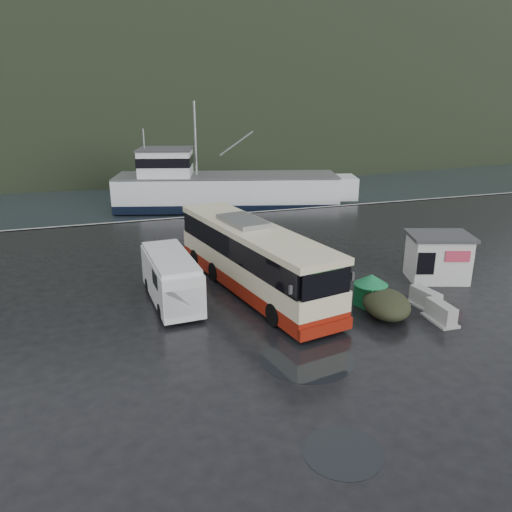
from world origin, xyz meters
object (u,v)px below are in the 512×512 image
object	(u,v)px
coach_bus	(253,289)
jersey_barrier_a	(440,321)
white_van	(172,302)
jersey_barrier_b	(424,307)
dome_tent	(385,316)
ticket_kiosk	(435,279)
fishing_trawler	(227,194)
waste_bin_left	(299,319)
waste_bin_right	(369,306)

from	to	relation	value
coach_bus	jersey_barrier_a	xyz separation A→B (m)	(6.72, -6.13, 0.00)
white_van	jersey_barrier_b	size ratio (longest dim) A/B	3.31
jersey_barrier_b	dome_tent	bearing A→B (deg)	-172.84
ticket_kiosk	jersey_barrier_b	xyz separation A→B (m)	(-2.79, -2.90, 0.00)
dome_tent	jersey_barrier_b	size ratio (longest dim) A/B	1.67
jersey_barrier_a	fishing_trawler	world-z (taller)	fishing_trawler
dome_tent	jersey_barrier_b	distance (m)	2.30
fishing_trawler	jersey_barrier_a	bearing A→B (deg)	-71.57
jersey_barrier_b	fishing_trawler	bearing A→B (deg)	93.63
white_van	waste_bin_left	world-z (taller)	white_van
jersey_barrier_b	fishing_trawler	size ratio (longest dim) A/B	0.07
jersey_barrier_a	fishing_trawler	distance (m)	30.77
white_van	jersey_barrier_a	size ratio (longest dim) A/B	3.32
coach_bus	jersey_barrier_b	bearing A→B (deg)	-44.08
fishing_trawler	coach_bus	bearing A→B (deg)	-86.33
coach_bus	waste_bin_left	bearing A→B (deg)	-88.60
ticket_kiosk	jersey_barrier_a	bearing A→B (deg)	-106.35
ticket_kiosk	waste_bin_right	bearing A→B (deg)	-140.42
coach_bus	jersey_barrier_b	xyz separation A→B (m)	(7.03, -4.59, 0.00)
waste_bin_left	dome_tent	bearing A→B (deg)	-12.44
dome_tent	fishing_trawler	xyz separation A→B (m)	(0.43, 29.48, 0.00)
waste_bin_right	ticket_kiosk	world-z (taller)	ticket_kiosk
jersey_barrier_a	fishing_trawler	bearing A→B (deg)	92.87
jersey_barrier_b	coach_bus	bearing A→B (deg)	146.88
waste_bin_right	jersey_barrier_a	size ratio (longest dim) A/B	0.92
waste_bin_right	jersey_barrier_a	bearing A→B (deg)	-49.33
waste_bin_left	white_van	bearing A→B (deg)	143.89
ticket_kiosk	jersey_barrier_b	distance (m)	4.02
waste_bin_right	jersey_barrier_a	world-z (taller)	waste_bin_right
waste_bin_right	fishing_trawler	size ratio (longest dim) A/B	0.06
waste_bin_right	dome_tent	xyz separation A→B (m)	(0.13, -1.19, 0.00)
coach_bus	waste_bin_left	size ratio (longest dim) A/B	8.44
coach_bus	ticket_kiosk	distance (m)	9.96
waste_bin_right	white_van	bearing A→B (deg)	159.12
jersey_barrier_b	fishing_trawler	distance (m)	29.25
coach_bus	jersey_barrier_a	distance (m)	9.09
waste_bin_right	dome_tent	bearing A→B (deg)	-83.76
waste_bin_right	coach_bus	bearing A→B (deg)	141.42
waste_bin_left	waste_bin_right	xyz separation A→B (m)	(3.74, 0.34, 0.00)
white_van	waste_bin_left	xyz separation A→B (m)	(5.06, -3.69, 0.00)
white_van	dome_tent	size ratio (longest dim) A/B	1.99
jersey_barrier_b	waste_bin_right	bearing A→B (deg)	159.48
white_van	dome_tent	world-z (taller)	white_van
coach_bus	fishing_trawler	bearing A→B (deg)	67.16
white_van	coach_bus	bearing A→B (deg)	1.35
white_van	waste_bin_right	distance (m)	9.42
jersey_barrier_a	waste_bin_left	bearing A→B (deg)	160.15
dome_tent	fishing_trawler	size ratio (longest dim) A/B	0.11
fishing_trawler	ticket_kiosk	bearing A→B (deg)	-64.43
dome_tent	jersey_barrier_b	xyz separation A→B (m)	(2.28, 0.29, 0.00)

